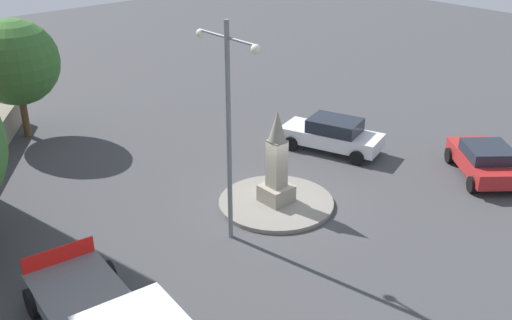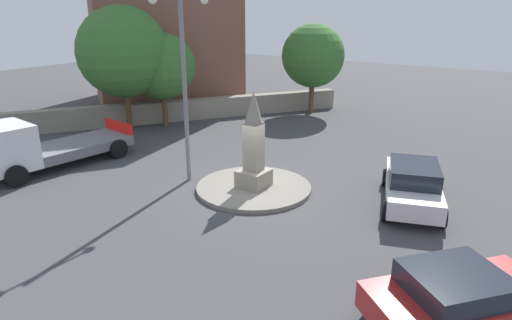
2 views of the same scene
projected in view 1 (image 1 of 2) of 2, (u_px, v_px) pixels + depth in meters
The scene contains 7 objects.
ground_plane at pixel (276, 204), 22.24m from camera, with size 80.00×80.00×0.00m, color #424244.
traffic_island at pixel (276, 203), 22.20m from camera, with size 4.23×4.23×0.15m, color gray.
monument at pixel (277, 166), 21.57m from camera, with size 1.03×1.03×3.51m.
streetlamp at pixel (228, 114), 18.40m from camera, with size 2.82×0.28×7.24m.
car_red_near_island at pixel (485, 160), 24.01m from camera, with size 4.13×3.86×1.40m.
car_white_parked_left at pixel (332, 134), 26.35m from camera, with size 4.68×3.02×1.50m.
tree_mid_cluster at pixel (16, 62), 26.71m from camera, with size 3.85×3.85×5.46m.
Camera 1 is at (14.14, -13.43, 10.84)m, focal length 42.40 mm.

